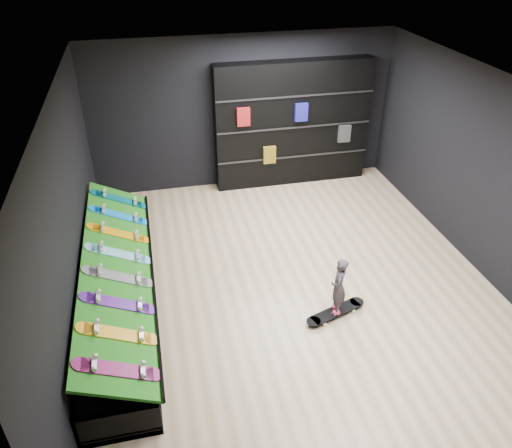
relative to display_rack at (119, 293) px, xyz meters
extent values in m
cube|color=tan|center=(2.55, 0.00, -0.25)|extent=(6.00, 7.00, 0.01)
cube|color=white|center=(2.55, 0.00, 2.75)|extent=(6.00, 7.00, 0.01)
cube|color=black|center=(2.55, 3.50, 1.25)|extent=(6.00, 0.02, 3.00)
cube|color=black|center=(2.55, -3.50, 1.25)|extent=(6.00, 0.02, 3.00)
cube|color=black|center=(-0.45, 0.00, 1.25)|extent=(0.02, 7.00, 3.00)
cube|color=black|center=(5.55, 0.00, 1.25)|extent=(0.02, 7.00, 3.00)
cube|color=#165F0F|center=(0.05, 0.00, 0.46)|extent=(0.92, 4.50, 0.46)
cube|color=black|center=(3.51, 3.32, 1.00)|extent=(3.13, 0.36, 2.50)
imported|color=black|center=(2.96, -0.88, 0.10)|extent=(0.22, 0.24, 0.53)
camera|label=1|loc=(0.67, -5.80, 4.61)|focal=35.00mm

